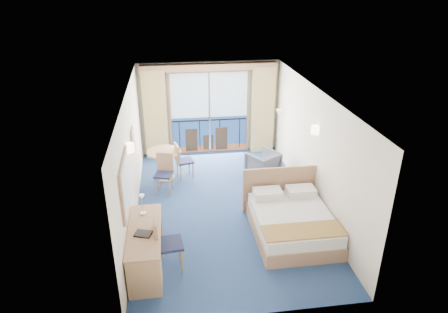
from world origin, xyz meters
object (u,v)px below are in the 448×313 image
(desk, at_px, (145,263))
(table_chair_b, at_px, (164,170))
(armchair, at_px, (263,164))
(nightstand, at_px, (300,191))
(round_table, at_px, (164,158))
(desk_chair, at_px, (164,240))
(table_chair_a, at_px, (181,159))
(floor_lamp, at_px, (279,122))
(bed, at_px, (291,221))

(desk, relative_size, table_chair_b, 1.78)
(armchair, relative_size, desk, 0.43)
(nightstand, xyz_separation_m, round_table, (-3.11, 1.67, 0.30))
(desk_chair, xyz_separation_m, table_chair_b, (0.01, 2.96, -0.07))
(nightstand, relative_size, table_chair_a, 0.61)
(desk_chair, height_order, round_table, desk_chair)
(desk_chair, distance_m, table_chair_a, 3.61)
(nightstand, xyz_separation_m, desk, (-3.45, -2.26, 0.15))
(table_chair_b, bearing_deg, floor_lamp, 38.83)
(bed, xyz_separation_m, table_chair_a, (-2.12, 2.83, 0.24))
(bed, height_order, desk_chair, desk_chair)
(floor_lamp, relative_size, desk_chair, 1.35)
(floor_lamp, bearing_deg, bed, -100.34)
(nightstand, relative_size, desk_chair, 0.54)
(desk, bearing_deg, table_chair_a, 78.61)
(desk_chair, bearing_deg, table_chair_a, -12.33)
(armchair, height_order, desk, desk)
(armchair, distance_m, desk, 4.75)
(nightstand, bearing_deg, round_table, 151.74)
(nightstand, relative_size, armchair, 0.79)
(round_table, bearing_deg, desk, -95.00)
(table_chair_a, bearing_deg, bed, -157.01)
(bed, bearing_deg, nightstand, 64.77)
(desk, relative_size, table_chair_a, 1.78)
(floor_lamp, bearing_deg, table_chair_b, -155.47)
(desk, xyz_separation_m, desk_chair, (0.33, 0.34, 0.17))
(desk_chair, bearing_deg, desk, 130.82)
(armchair, distance_m, floor_lamp, 1.45)
(floor_lamp, height_order, desk, floor_lamp)
(table_chair_a, bearing_deg, desk_chair, 158.96)
(nightstand, relative_size, round_table, 0.68)
(round_table, distance_m, table_chair_b, 0.63)
(armchair, bearing_deg, table_chair_b, -21.38)
(round_table, bearing_deg, nightstand, -28.26)
(table_chair_a, bearing_deg, floor_lamp, -86.69)
(bed, distance_m, nightstand, 1.29)
(desk_chair, bearing_deg, bed, -78.90)
(table_chair_b, bearing_deg, nightstand, -4.31)
(desk_chair, xyz_separation_m, table_chair_a, (0.46, 3.58, -0.07))
(desk_chair, bearing_deg, nightstand, -63.57)
(round_table, bearing_deg, table_chair_a, -1.02)
(armchair, distance_m, table_chair_a, 2.15)
(floor_lamp, xyz_separation_m, table_chair_b, (-3.23, -1.47, -0.58))
(floor_lamp, distance_m, desk_chair, 5.52)
(desk, height_order, desk_chair, desk_chair)
(floor_lamp, xyz_separation_m, desk_chair, (-3.24, -4.43, -0.50))
(bed, distance_m, floor_lamp, 3.84)
(desk, distance_m, desk_chair, 0.51)
(desk_chair, bearing_deg, round_table, -5.23)
(bed, bearing_deg, desk_chair, -163.83)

